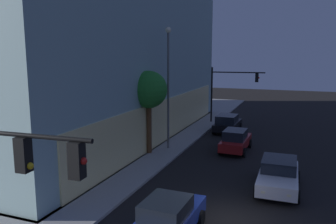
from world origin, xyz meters
name	(u,v)px	position (x,y,z in m)	size (l,w,h in m)	color
ground_plane	(229,223)	(0.00, 0.00, 0.00)	(120.00, 120.00, 0.00)	black
modern_building	(18,17)	(12.34, 22.91, 10.77)	(31.17, 30.86, 21.70)	#4C4C51
traffic_light_near_corner	(3,177)	(-7.48, 4.57, 4.10)	(0.48, 4.47, 5.71)	black
traffic_light_far_corner	(229,85)	(21.45, 4.27, 4.06)	(0.56, 5.46, 5.79)	black
street_lamp_sidewalk	(168,75)	(9.93, 6.64, 5.75)	(0.44, 0.44, 9.08)	#5E5E5E
sidewalk_tree	(149,91)	(8.21, 7.46, 4.71)	(2.67, 2.67, 5.97)	brown
car_blue	(168,217)	(-1.96, 2.08, 0.83)	(4.37, 2.15, 1.65)	navy
car_white	(278,174)	(4.84, -1.74, 0.83)	(4.76, 2.27, 1.62)	silver
car_red	(236,140)	(11.33, 1.73, 0.85)	(4.37, 2.02, 1.70)	maroon
car_black	(227,123)	(17.50, 3.57, 0.86)	(4.38, 2.24, 1.67)	black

